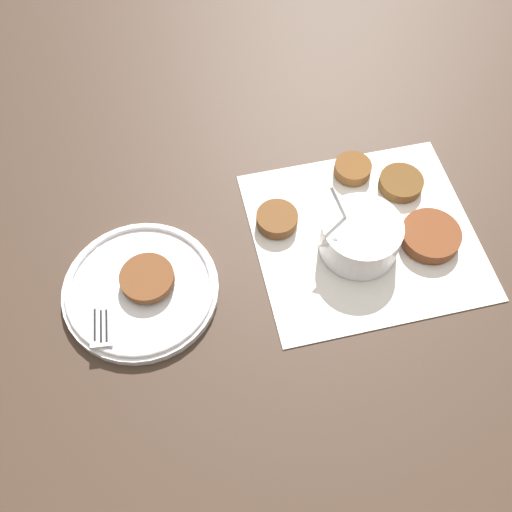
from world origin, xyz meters
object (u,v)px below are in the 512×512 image
at_px(sauce_bowl, 358,238).
at_px(serving_plate, 141,289).
at_px(fritter_on_plate, 147,278).
at_px(fork, 101,306).

relative_size(sauce_bowl, serving_plate, 0.57).
bearing_deg(fritter_on_plate, sauce_bowl, 168.19).
distance_m(serving_plate, fritter_on_plate, 0.02).
bearing_deg(serving_plate, fork, 9.75).
distance_m(serving_plate, fork, 0.06).
distance_m(sauce_bowl, fork, 0.37).
bearing_deg(fritter_on_plate, serving_plate, 15.72).
height_order(serving_plate, fritter_on_plate, fritter_on_plate).
distance_m(fritter_on_plate, fork, 0.07).
bearing_deg(fork, sauce_bowl, 172.49).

